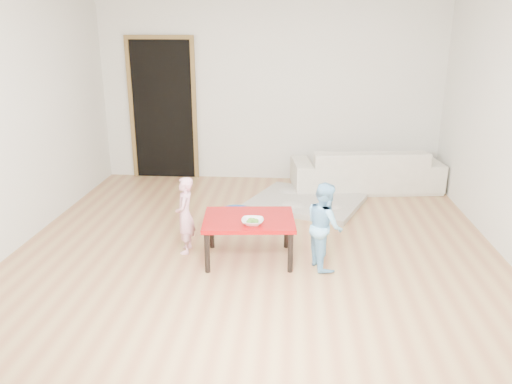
# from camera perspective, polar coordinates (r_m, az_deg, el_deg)

# --- Properties ---
(floor) EXTENTS (5.00, 5.00, 0.01)m
(floor) POSITION_cam_1_polar(r_m,az_deg,el_deg) (5.37, 0.16, -5.94)
(floor) COLOR #A36C46
(floor) RESTS_ON ground
(back_wall) EXTENTS (5.00, 0.02, 2.60)m
(back_wall) POSITION_cam_1_polar(r_m,az_deg,el_deg) (7.45, 1.59, 11.27)
(back_wall) COLOR silver
(back_wall) RESTS_ON floor
(left_wall) EXTENTS (0.02, 5.00, 2.60)m
(left_wall) POSITION_cam_1_polar(r_m,az_deg,el_deg) (5.73, -25.83, 7.40)
(left_wall) COLOR silver
(left_wall) RESTS_ON floor
(doorway) EXTENTS (1.02, 0.08, 2.11)m
(doorway) POSITION_cam_1_polar(r_m,az_deg,el_deg) (7.72, -10.54, 9.15)
(doorway) COLOR brown
(doorway) RESTS_ON back_wall
(sofa) EXTENTS (2.14, 1.05, 0.60)m
(sofa) POSITION_cam_1_polar(r_m,az_deg,el_deg) (7.27, 12.40, 2.64)
(sofa) COLOR beige
(sofa) RESTS_ON floor
(cushion) EXTENTS (0.48, 0.44, 0.12)m
(cushion) POSITION_cam_1_polar(r_m,az_deg,el_deg) (7.04, 9.50, 3.61)
(cushion) COLOR orange
(cushion) RESTS_ON sofa
(red_table) EXTENTS (0.93, 0.73, 0.44)m
(red_table) POSITION_cam_1_polar(r_m,az_deg,el_deg) (4.95, -0.81, -5.35)
(red_table) COLOR #9A080A
(red_table) RESTS_ON floor
(bowl) EXTENTS (0.21, 0.21, 0.05)m
(bowl) POSITION_cam_1_polar(r_m,az_deg,el_deg) (4.70, -0.39, -3.41)
(bowl) COLOR white
(bowl) RESTS_ON red_table
(broccoli) EXTENTS (0.12, 0.12, 0.06)m
(broccoli) POSITION_cam_1_polar(r_m,az_deg,el_deg) (4.70, -0.39, -3.38)
(broccoli) COLOR #2D5919
(broccoli) RESTS_ON red_table
(child_pink) EXTENTS (0.21, 0.30, 0.80)m
(child_pink) POSITION_cam_1_polar(r_m,az_deg,el_deg) (5.10, -8.12, -2.65)
(child_pink) COLOR #DC6487
(child_pink) RESTS_ON floor
(child_blue) EXTENTS (0.43, 0.49, 0.84)m
(child_blue) POSITION_cam_1_polar(r_m,az_deg,el_deg) (4.77, 7.83, -3.81)
(child_blue) COLOR #63AEE6
(child_blue) RESTS_ON floor
(basin) EXTENTS (0.37, 0.37, 0.11)m
(basin) POSITION_cam_1_polar(r_m,az_deg,el_deg) (6.05, -2.35, -2.54)
(basin) COLOR #2A5B9F
(basin) RESTS_ON floor
(blanket) EXTENTS (1.66, 1.53, 0.07)m
(blanket) POSITION_cam_1_polar(r_m,az_deg,el_deg) (6.58, 5.77, -1.10)
(blanket) COLOR beige
(blanket) RESTS_ON floor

